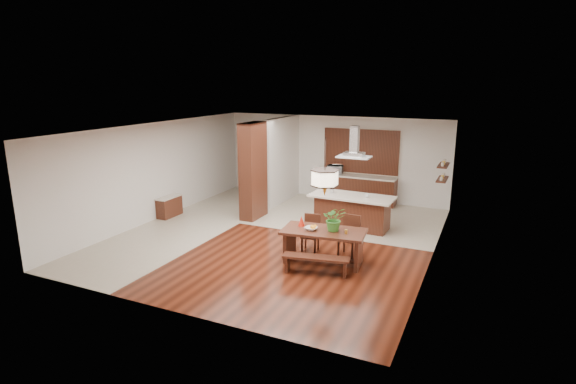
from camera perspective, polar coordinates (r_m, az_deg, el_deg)
The scene contains 25 objects.
room_shell at distance 11.70m, azimuth -1.34°, elevation 4.01°, with size 9.00×9.04×2.92m.
tile_hallway at distance 13.59m, azimuth -11.81°, elevation -3.81°, with size 2.50×9.00×0.01m, color #BEB39E.
tile_kitchen at distance 14.02m, azimuth 7.81°, elevation -3.09°, with size 5.50×4.00×0.01m, color #BEB39E.
soffit_band at distance 11.59m, azimuth -1.36°, elevation 8.02°, with size 8.00×9.00×0.02m, color #3F200F.
partition_pier at distance 13.50m, azimuth -4.46°, elevation 2.66°, with size 0.45×1.00×2.90m, color black.
partition_stub at distance 15.34m, azimuth -0.66°, elevation 4.07°, with size 0.18×2.40×2.90m, color silver.
hallway_console at distance 14.29m, azimuth -14.83°, elevation -1.81°, with size 0.37×0.88×0.63m, color black.
hallway_doorway at distance 16.94m, azimuth -3.06°, elevation 3.63°, with size 1.10×0.20×2.10m, color black.
rear_counter at distance 15.54m, azimuth 8.81°, elevation 0.37°, with size 2.60×0.62×0.95m.
kitchen_window at distance 15.54m, azimuth 9.25°, elevation 5.14°, with size 2.60×0.08×1.50m, color #9A552E.
shelf_lower at distance 13.29m, azimuth 19.00°, elevation 1.54°, with size 0.26×0.90×0.04m, color black.
shelf_upper at distance 13.22m, azimuth 19.14°, elevation 3.24°, with size 0.26×0.90×0.04m, color black.
dining_table at distance 10.33m, azimuth 4.54°, elevation -5.94°, with size 1.97×1.14×0.78m.
dining_bench at distance 9.85m, azimuth 3.55°, elevation -9.25°, with size 1.45×0.32×0.41m, color black, non-canonical shape.
dining_chair_left at distance 11.00m, azimuth 2.86°, elevation -5.31°, with size 0.40×0.40×0.91m, color black, non-canonical shape.
dining_chair_right at distance 10.80m, azimuth 7.69°, elevation -5.61°, with size 0.43×0.43×0.98m, color black, non-canonical shape.
pendant_lantern at distance 9.89m, azimuth 4.73°, elevation 3.20°, with size 0.64×0.64×1.31m, color #FBE5C0, non-canonical shape.
foliage_plant at distance 10.15m, azimuth 5.91°, elevation -3.40°, with size 0.51×0.44×0.57m, color #337727.
fruit_bowl at distance 10.24m, azimuth 2.95°, elevation -4.65°, with size 0.28×0.28×0.07m, color beige.
napkin_cone at distance 10.49m, azimuth 1.73°, elevation -3.69°, with size 0.15×0.15×0.24m, color red.
gold_ornament at distance 10.07m, azimuth 7.38°, elevation -5.01°, with size 0.06×0.06×0.09m, color gold.
kitchen_island at distance 12.83m, azimuth 8.13°, elevation -2.44°, with size 2.36×1.10×0.96m.
range_hood at distance 12.43m, azimuth 8.44°, elevation 6.33°, with size 0.90×0.55×0.87m, color silver, non-canonical shape.
island_cup at distance 12.53m, azimuth 10.00°, elevation -0.46°, with size 0.12×0.12×0.10m, color silver.
microwave at distance 15.64m, azimuth 6.00°, elevation 2.87°, with size 0.52×0.35×0.29m, color silver.
Camera 1 is at (5.03, -10.37, 4.08)m, focal length 28.00 mm.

